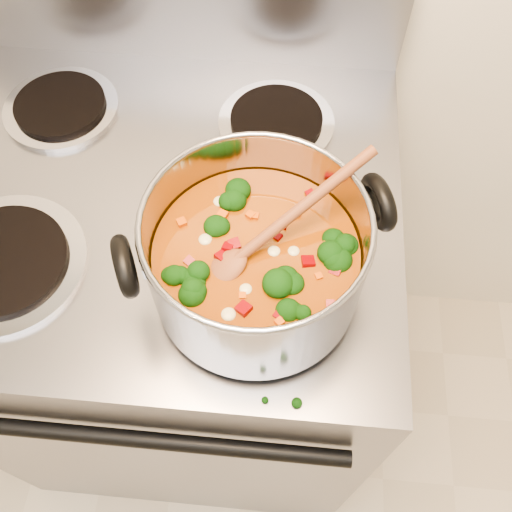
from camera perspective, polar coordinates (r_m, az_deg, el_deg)
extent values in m
cube|color=gray|center=(1.29, -7.21, -5.89)|extent=(0.76, 0.66, 0.92)
cube|color=gray|center=(1.06, -7.81, 22.91)|extent=(0.76, 0.03, 0.16)
cylinder|color=black|center=(0.86, -13.49, -17.23)|extent=(0.65, 0.02, 0.02)
cylinder|color=#A5A5AD|center=(0.88, -23.85, -0.65)|extent=(0.23, 0.23, 0.01)
cylinder|color=black|center=(0.87, -24.03, -0.38)|extent=(0.18, 0.18, 0.01)
cylinder|color=#A5A5AD|center=(0.79, 0.44, -2.79)|extent=(0.23, 0.23, 0.01)
cylinder|color=black|center=(0.78, 0.45, -2.51)|extent=(0.18, 0.18, 0.01)
cylinder|color=#A5A5AD|center=(1.04, -18.90, 13.82)|extent=(0.19, 0.19, 0.01)
cylinder|color=black|center=(1.03, -19.03, 14.13)|extent=(0.15, 0.15, 0.01)
cylinder|color=#A5A5AD|center=(0.96, 2.04, 13.19)|extent=(0.19, 0.19, 0.01)
cylinder|color=black|center=(0.96, 2.06, 13.52)|extent=(0.15, 0.15, 0.01)
cylinder|color=#9A9AA1|center=(0.71, 0.00, 0.05)|extent=(0.27, 0.27, 0.15)
torus|color=#9A9AA1|center=(0.64, 0.00, 3.38)|extent=(0.27, 0.27, 0.01)
cylinder|color=#94510D|center=(0.73, 0.00, -1.18)|extent=(0.26, 0.26, 0.08)
torus|color=black|center=(0.66, -12.97, -1.00)|extent=(0.05, 0.08, 0.08)
torus|color=black|center=(0.70, 12.14, 5.29)|extent=(0.05, 0.08, 0.08)
ellipsoid|color=black|center=(0.71, 8.01, 1.77)|extent=(0.04, 0.04, 0.03)
ellipsoid|color=black|center=(0.74, 1.35, 5.41)|extent=(0.04, 0.04, 0.03)
ellipsoid|color=black|center=(0.76, -1.13, 7.58)|extent=(0.04, 0.04, 0.03)
ellipsoid|color=black|center=(0.73, 3.01, 4.56)|extent=(0.04, 0.04, 0.03)
ellipsoid|color=black|center=(0.74, 1.34, 5.71)|extent=(0.04, 0.04, 0.03)
ellipsoid|color=black|center=(0.74, 3.72, 5.05)|extent=(0.04, 0.04, 0.03)
ellipsoid|color=black|center=(0.73, -6.72, 4.32)|extent=(0.04, 0.04, 0.03)
ellipsoid|color=black|center=(0.68, -4.03, -2.65)|extent=(0.04, 0.04, 0.03)
ellipsoid|color=black|center=(0.67, -1.30, -3.10)|extent=(0.04, 0.04, 0.03)
ellipsoid|color=#7A0408|center=(0.68, -8.41, -3.60)|extent=(0.01, 0.01, 0.01)
ellipsoid|color=#7A0408|center=(0.69, 5.47, -0.54)|extent=(0.01, 0.01, 0.01)
ellipsoid|color=#7A0408|center=(0.70, -7.50, -0.02)|extent=(0.01, 0.01, 0.01)
ellipsoid|color=#7A0408|center=(0.73, -5.63, 4.17)|extent=(0.01, 0.01, 0.01)
ellipsoid|color=#7A0408|center=(0.66, 3.85, -5.68)|extent=(0.01, 0.01, 0.01)
ellipsoid|color=#7A0408|center=(0.66, -3.56, -5.36)|extent=(0.01, 0.01, 0.01)
ellipsoid|color=#7A0408|center=(0.71, 3.68, 2.58)|extent=(0.01, 0.01, 0.01)
ellipsoid|color=#7A0408|center=(0.71, -8.58, 1.57)|extent=(0.01, 0.01, 0.01)
ellipsoid|color=#7A0408|center=(0.71, 3.66, 1.67)|extent=(0.01, 0.01, 0.01)
ellipsoid|color=#7A0408|center=(0.74, 4.44, 5.14)|extent=(0.01, 0.01, 0.01)
ellipsoid|color=#7A0408|center=(0.74, 1.46, 5.21)|extent=(0.01, 0.01, 0.01)
ellipsoid|color=#7A0408|center=(0.66, -1.07, -5.82)|extent=(0.01, 0.01, 0.01)
ellipsoid|color=#C64E0B|center=(0.73, 1.44, 4.12)|extent=(0.01, 0.01, 0.01)
ellipsoid|color=#C64E0B|center=(0.72, 3.57, 3.02)|extent=(0.01, 0.01, 0.01)
ellipsoid|color=#C64E0B|center=(0.73, -4.75, 4.49)|extent=(0.01, 0.01, 0.01)
ellipsoid|color=#C64E0B|center=(0.69, -9.27, -1.07)|extent=(0.01, 0.01, 0.01)
ellipsoid|color=#C64E0B|center=(0.66, -1.37, -5.61)|extent=(0.01, 0.01, 0.01)
ellipsoid|color=#C64E0B|center=(0.66, 1.89, -5.15)|extent=(0.01, 0.01, 0.01)
ellipsoid|color=#C64E0B|center=(0.74, -3.14, 6.09)|extent=(0.01, 0.01, 0.01)
ellipsoid|color=#C64E0B|center=(0.66, 0.72, -5.50)|extent=(0.01, 0.01, 0.01)
ellipsoid|color=#C64E0B|center=(0.74, -0.56, 5.30)|extent=(0.01, 0.01, 0.01)
ellipsoid|color=#C64E0B|center=(0.67, 5.66, -4.21)|extent=(0.01, 0.01, 0.01)
ellipsoid|color=#C64E0B|center=(0.71, 3.13, 2.70)|extent=(0.01, 0.01, 0.01)
ellipsoid|color=#C64E0B|center=(0.68, -6.48, -2.43)|extent=(0.01, 0.01, 0.01)
ellipsoid|color=beige|center=(0.74, -0.35, 5.46)|extent=(0.02, 0.02, 0.01)
ellipsoid|color=beige|center=(0.70, -9.25, 0.40)|extent=(0.02, 0.02, 0.01)
ellipsoid|color=beige|center=(0.71, 6.24, 2.18)|extent=(0.02, 0.02, 0.01)
ellipsoid|color=beige|center=(0.66, 4.79, -6.45)|extent=(0.02, 0.02, 0.01)
ellipsoid|color=beige|center=(0.67, 4.16, -3.62)|extent=(0.02, 0.02, 0.01)
ellipsoid|color=beige|center=(0.75, 2.21, 6.51)|extent=(0.02, 0.02, 0.01)
ellipsoid|color=beige|center=(0.73, -3.01, 5.04)|extent=(0.02, 0.02, 0.01)
ellipsoid|color=beige|center=(0.68, 1.40, -1.88)|extent=(0.02, 0.02, 0.01)
ellipsoid|color=brown|center=(0.69, -3.15, -1.30)|extent=(0.08, 0.07, 0.04)
cylinder|color=brown|center=(0.68, 4.30, 4.65)|extent=(0.18, 0.15, 0.10)
ellipsoid|color=black|center=(0.73, -6.60, -13.47)|extent=(0.01, 0.01, 0.01)
ellipsoid|color=black|center=(0.81, 13.45, -2.37)|extent=(0.01, 0.01, 0.01)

